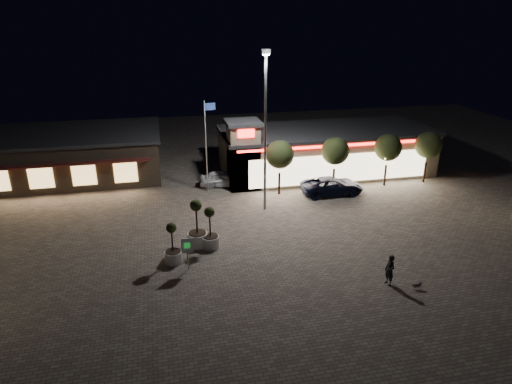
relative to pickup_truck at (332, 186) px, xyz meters
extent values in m
plane|color=#73695D|center=(-8.50, -9.98, -0.75)|extent=(90.00, 90.00, 0.00)
cube|color=gray|center=(1.50, 6.02, 1.25)|extent=(20.00, 8.00, 4.00)
cube|color=#262628|center=(1.50, 6.02, 3.40)|extent=(20.40, 8.40, 0.30)
cube|color=beige|center=(1.50, 1.97, 0.85)|extent=(17.00, 0.12, 2.60)
cube|color=red|center=(1.50, 1.94, 3.00)|extent=(19.00, 0.10, 0.18)
cube|color=gray|center=(-7.20, 3.32, 2.15)|extent=(2.60, 2.60, 5.80)
cube|color=#262628|center=(-7.20, 3.32, 5.20)|extent=(3.00, 3.00, 0.30)
cube|color=red|center=(-7.20, 1.97, 4.55)|extent=(1.40, 0.10, 0.70)
cube|color=#382D23|center=(-22.50, 10.02, 1.25)|extent=(16.00, 10.00, 4.00)
cube|color=#262628|center=(-22.50, 10.02, 3.40)|extent=(16.40, 10.40, 0.30)
cube|color=#591E19|center=(-22.50, 4.62, 2.05)|extent=(14.40, 0.80, 0.15)
cube|color=#FFC872|center=(-24.50, 4.97, 0.85)|extent=(2.00, 0.12, 1.80)
cube|color=#FFC872|center=(-21.00, 4.97, 0.85)|extent=(2.00, 0.12, 1.80)
cube|color=#FFC872|center=(-17.50, 4.97, 0.85)|extent=(2.00, 0.12, 1.80)
cylinder|color=gray|center=(-6.50, -1.98, 5.25)|extent=(0.20, 0.20, 12.00)
cube|color=gray|center=(-6.50, -1.98, 11.45)|extent=(0.60, 0.40, 0.35)
cube|color=white|center=(-6.50, -1.98, 11.25)|extent=(0.45, 0.30, 0.08)
cylinder|color=white|center=(-10.50, 3.02, 3.25)|extent=(0.10, 0.10, 8.00)
cube|color=#2A459C|center=(-10.05, 3.02, 6.75)|extent=(0.90, 0.04, 0.60)
cylinder|color=#332319|center=(-4.50, 1.02, 0.21)|extent=(0.20, 0.20, 1.92)
sphere|color=#2D3819|center=(-4.50, 1.02, 2.83)|extent=(2.42, 2.42, 2.42)
cylinder|color=#332319|center=(0.50, 1.02, 0.21)|extent=(0.20, 0.20, 1.92)
sphere|color=#2D3819|center=(0.50, 1.02, 2.83)|extent=(2.42, 2.42, 2.42)
cylinder|color=#332319|center=(5.50, 1.02, 0.21)|extent=(0.20, 0.20, 1.92)
sphere|color=#2D3819|center=(5.50, 1.02, 2.83)|extent=(2.42, 2.42, 2.42)
cylinder|color=#332319|center=(9.50, 1.02, 0.21)|extent=(0.20, 0.20, 1.92)
sphere|color=#2D3819|center=(9.50, 1.02, 2.83)|extent=(2.42, 2.42, 2.42)
imported|color=black|center=(0.00, 0.00, 0.00)|extent=(5.45, 2.61, 1.50)
imported|color=white|center=(-8.98, 4.02, -0.04)|extent=(4.30, 2.04, 1.42)
imported|color=black|center=(-2.01, -14.17, 0.19)|extent=(0.56, 0.75, 1.88)
cube|color=#59514C|center=(-0.69, -14.95, -0.49)|extent=(0.41, 0.17, 0.22)
sphere|color=#59514C|center=(-0.45, -14.96, -0.41)|extent=(0.19, 0.19, 0.19)
cylinder|color=silver|center=(-12.37, -6.97, -0.29)|extent=(1.37, 1.37, 0.91)
cylinder|color=black|center=(-12.37, -6.97, 0.18)|extent=(1.18, 1.18, 0.07)
cylinder|color=#332319|center=(-12.37, -6.97, 1.24)|extent=(0.11, 0.11, 2.05)
sphere|color=#2D3819|center=(-12.37, -6.97, 2.21)|extent=(0.80, 0.80, 0.80)
cylinder|color=silver|center=(-14.09, -8.90, -0.38)|extent=(1.12, 1.12, 0.74)
cylinder|color=black|center=(-14.09, -8.90, 0.01)|extent=(0.97, 0.97, 0.06)
cylinder|color=#332319|center=(-14.09, -8.90, 0.88)|extent=(0.09, 0.09, 1.67)
sphere|color=#2D3819|center=(-14.09, -8.90, 1.67)|extent=(0.65, 0.65, 0.65)
cylinder|color=silver|center=(-11.54, -7.42, -0.35)|extent=(1.19, 1.19, 0.80)
cylinder|color=black|center=(-11.54, -7.42, 0.07)|extent=(1.04, 1.04, 0.06)
cylinder|color=#332319|center=(-11.54, -7.42, 0.99)|extent=(0.10, 0.10, 1.79)
sphere|color=#2D3819|center=(-11.54, -7.42, 1.84)|extent=(0.70, 0.70, 0.70)
cylinder|color=gray|center=(-13.25, -10.03, -0.09)|extent=(0.09, 0.09, 1.31)
cube|color=white|center=(-13.25, -10.03, 0.95)|extent=(0.71, 0.09, 0.93)
cube|color=#178F28|center=(-13.25, -10.08, 0.95)|extent=(0.38, 0.04, 0.38)
camera|label=1|loc=(-14.42, -34.74, 14.00)|focal=32.00mm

